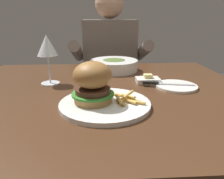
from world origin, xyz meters
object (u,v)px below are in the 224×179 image
Objects in this scene: main_plate at (106,104)px; burger_sandwich at (93,82)px; table_knife at (163,84)px; soup_bowl at (114,65)px; bread_plate at (176,86)px; butter_dish at (148,80)px; diner_person at (110,80)px; wine_glass at (47,47)px.

burger_sandwich is (-0.04, 0.01, 0.07)m from main_plate.
soup_bowl is at bearing 121.81° from table_knife.
butter_dish is at bearing 144.24° from bread_plate.
diner_person is at bearing 86.45° from main_plate.
table_knife reaches higher than bread_plate.
table_knife is at bearing -8.85° from wine_glass.
main_plate is 0.24× the size of diner_person.
soup_bowl reaches higher than bread_plate.
diner_person is (0.28, 0.66, -0.32)m from wine_glass.
burger_sandwich is 0.33m from butter_dish.
bread_plate is at bearing 27.29° from burger_sandwich.
wine_glass is 0.52m from bread_plate.
butter_dish is at bearing 53.07° from main_plate.
diner_person reaches higher than bread_plate.
wine_glass is at bearing -112.73° from diner_person.
main_plate is at bearing -141.86° from table_knife.
wine_glass reaches higher than bread_plate.
soup_bowl reaches higher than table_knife.
butter_dish is 0.08× the size of diner_person.
wine_glass is 0.99× the size of table_knife.
butter_dish is (-0.05, 0.06, -0.00)m from table_knife.
wine_glass is (-0.22, 0.25, 0.14)m from main_plate.
burger_sandwich is 0.11× the size of diner_person.
soup_bowl is at bearing 119.66° from butter_dish.
table_knife is at bearing 32.78° from burger_sandwich.
burger_sandwich reaches higher than soup_bowl.
bread_plate is at bearing 31.57° from main_plate.
bread_plate is at bearing -9.06° from wine_glass.
butter_dish reaches higher than table_knife.
main_plate is 1.75× the size of bread_plate.
wine_glass is 0.37m from soup_bowl.
butter_dish is 0.41× the size of soup_bowl.
table_knife reaches higher than main_plate.
table_knife is 0.84× the size of soup_bowl.
wine_glass is at bearing -142.69° from soup_bowl.
bread_plate is 0.12m from butter_dish.
table_knife is (-0.05, 0.01, 0.01)m from bread_plate.
bread_plate is (0.32, 0.16, -0.07)m from burger_sandwich.
main_plate is 0.33m from bread_plate.
wine_glass is (-0.18, 0.24, 0.07)m from burger_sandwich.
diner_person is at bearing 89.97° from soup_bowl.
diner_person reaches higher than wine_glass.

